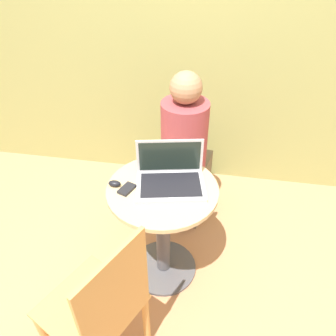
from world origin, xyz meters
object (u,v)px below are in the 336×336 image
cell_phone (127,189)px  chair_empty (101,310)px  person_seated (185,161)px  laptop (170,177)px

cell_phone → chair_empty: 0.60m
person_seated → chair_empty: bearing=-101.1°
chair_empty → cell_phone: bearing=91.6°
cell_phone → person_seated: person_seated is taller
cell_phone → chair_empty: (0.02, -0.55, -0.24)m
cell_phone → person_seated: 0.70m
laptop → chair_empty: size_ratio=0.44×
cell_phone → laptop: bearing=23.7°
cell_phone → person_seated: bearing=68.3°
person_seated → cell_phone: bearing=-111.7°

